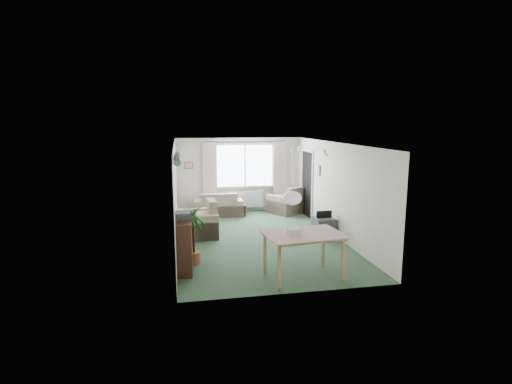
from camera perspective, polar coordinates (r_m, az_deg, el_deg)
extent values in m
plane|color=#2A462E|center=(10.10, 0.33, -6.73)|extent=(6.50, 6.50, 0.00)
cube|color=white|center=(12.95, -1.60, 3.79)|extent=(1.80, 0.03, 1.30)
cube|color=black|center=(12.81, -1.56, 7.18)|extent=(2.60, 0.03, 0.03)
cube|color=beige|center=(12.75, -6.63, 2.58)|extent=(0.45, 0.08, 2.00)
cube|color=beige|center=(13.12, 3.45, 2.84)|extent=(0.45, 0.08, 2.00)
cube|color=white|center=(13.08, -1.55, -1.02)|extent=(1.20, 0.10, 0.55)
cube|color=black|center=(12.45, 7.33, 1.13)|extent=(0.03, 0.95, 2.00)
sphere|color=white|center=(7.61, 5.21, -0.88)|extent=(0.36, 0.36, 0.36)
cylinder|color=#196626|center=(7.20, -11.17, 4.78)|extent=(1.60, 1.60, 0.12)
sphere|color=silver|center=(10.88, 6.17, 6.33)|extent=(0.20, 0.20, 0.20)
sphere|color=silver|center=(9.84, 9.91, 5.85)|extent=(0.20, 0.20, 0.20)
cube|color=brown|center=(12.78, -9.60, 3.79)|extent=(0.28, 0.03, 0.22)
cube|color=brown|center=(11.44, 8.93, 3.08)|extent=(0.03, 0.24, 0.30)
cube|color=beige|center=(12.54, -5.39, -1.68)|extent=(1.52, 0.84, 0.74)
cube|color=beige|center=(12.90, 4.39, -1.07)|extent=(1.29, 1.27, 0.86)
cube|color=beige|center=(10.33, -8.48, -3.77)|extent=(1.04, 1.09, 0.93)
cube|color=black|center=(12.56, -3.18, -2.56)|extent=(0.82, 0.53, 0.35)
cube|color=brown|center=(12.49, -2.74, -1.43)|extent=(0.12, 0.07, 0.16)
cube|color=black|center=(8.01, -10.16, -7.53)|extent=(0.32, 0.86, 1.04)
cube|color=#403F44|center=(7.92, -10.41, -3.30)|extent=(0.30, 0.37, 0.14)
cylinder|color=#1A4C1A|center=(8.36, -8.92, -5.85)|extent=(0.58, 0.58, 1.29)
cube|color=#AD765E|center=(7.65, 6.72, -9.07)|extent=(1.44, 1.04, 0.84)
cube|color=silver|center=(7.50, 5.52, -5.60)|extent=(0.27, 0.20, 0.12)
cube|color=#37383C|center=(10.42, 9.64, -4.95)|extent=(0.49, 0.54, 0.49)
cylinder|color=navy|center=(9.99, 4.23, -6.61)|extent=(0.56, 0.56, 0.11)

